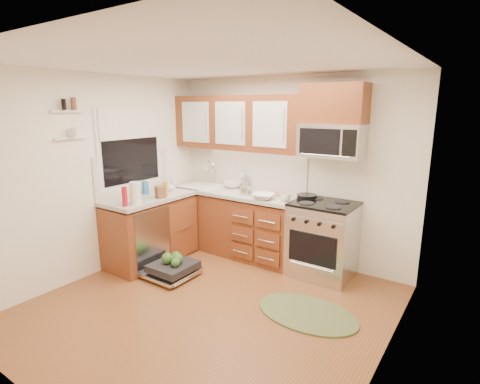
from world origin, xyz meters
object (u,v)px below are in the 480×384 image
Objects in this scene: upper_cabinets at (237,123)px; microwave at (332,141)px; paper_towel_roll at (135,193)px; cutting_board at (276,194)px; cup at (286,197)px; bowl_a at (263,196)px; bowl_b at (233,185)px; range at (323,239)px; sink at (203,194)px; dishwasher at (171,269)px; rug at (307,313)px; skillet at (307,196)px; stock_pot at (246,191)px.

upper_cabinets is 2.70× the size of microwave.
upper_cabinets is 1.73m from paper_towel_roll.
cup is at bearing -41.31° from cutting_board.
bowl_a is 1.01× the size of bowl_b.
upper_cabinets is 1.32m from cup.
range is 3.38× the size of paper_towel_roll.
upper_cabinets is 1.21m from sink.
dishwasher is at bearing -129.07° from bowl_a.
rug is (0.25, -0.97, -0.46)m from range.
paper_towel_roll is (-2.18, -0.32, 1.06)m from rug.
microwave is 1.09× the size of dishwasher.
rug is at bearing -63.44° from skillet.
upper_cabinets is 7.20× the size of bowl_b.
bowl_a is 0.82m from bowl_b.
microwave reaches higher than skillet.
dishwasher is 2.63× the size of cutting_board.
rug is 1.87m from stock_pot.
rug is 6.01× the size of stock_pot.
rug is (2.18, -0.96, -0.79)m from sink.
rug is 3.82× the size of paper_towel_roll.
upper_cabinets is at bearing 145.96° from rug.
paper_towel_roll is (-0.52, -1.44, -0.81)m from upper_cabinets.
microwave is at bearing 6.23° from skillet.
paper_towel_roll is 0.99× the size of bowl_b.
cutting_board is at bearing 85.54° from bowl_a.
cup is (1.45, -0.10, 0.17)m from sink.
dishwasher is 1.50m from bowl_a.
range is 1.25× the size of microwave.
stock_pot is at bearing -166.35° from skillet.
cutting_board reaches higher than rug.
paper_towel_roll is 1.87m from cup.
upper_cabinets is at bearing 83.96° from dishwasher.
bowl_b is at bearing 146.44° from stock_pot.
bowl_a is at bearing -25.42° from bowl_b.
cup reaches higher than range.
microwave is 2.67× the size of bowl_b.
bowl_b is at bearing 73.84° from paper_towel_roll.
bowl_b reaches higher than sink.
rug is at bearing -75.52° from range.
cutting_board is 0.94× the size of bowl_b.
cutting_board is (-0.47, 0.03, -0.04)m from skillet.
microwave is 2.48m from paper_towel_roll.
stock_pot reaches higher than cutting_board.
sink is at bearing -179.70° from range.
bowl_b reaches higher than skillet.
microwave reaches higher than stock_pot.
bowl_a is at bearing -27.06° from upper_cabinets.
microwave is (0.00, 0.12, 1.23)m from range.
cup is (-0.20, -0.20, 0.00)m from skillet.
upper_cabinets is 1.16m from bowl_a.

